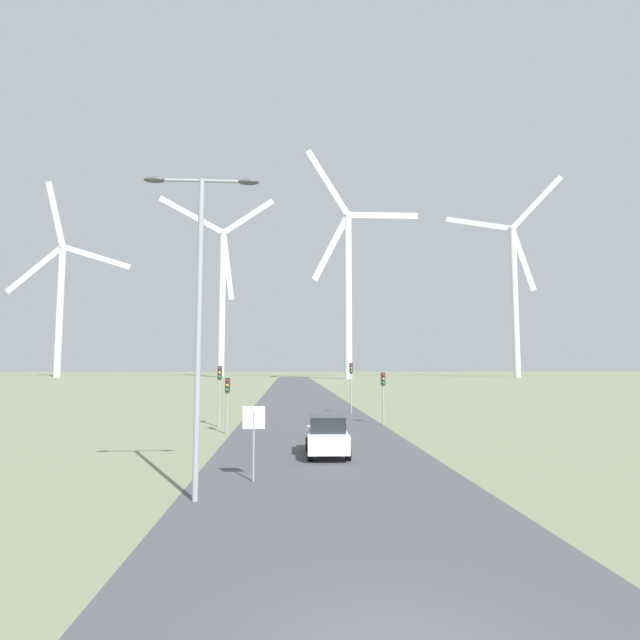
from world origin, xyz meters
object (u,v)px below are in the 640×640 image
at_px(wind_turbine_right, 514,284).
at_px(wind_turbine_left, 222,286).
at_px(stop_sign_near, 254,429).
at_px(traffic_light_post_near_right, 383,386).
at_px(traffic_light_post_near_left, 227,393).
at_px(traffic_light_post_mid_right, 351,377).
at_px(wind_turbine_far_left, 61,294).
at_px(car_approaching, 327,435).
at_px(traffic_light_post_mid_left, 220,382).
at_px(streetlamp, 199,293).
at_px(wind_turbine_center, 348,276).

bearing_deg(wind_turbine_right, wind_turbine_left, 173.93).
relative_size(stop_sign_near, traffic_light_post_near_right, 0.74).
height_order(traffic_light_post_near_left, traffic_light_post_mid_right, traffic_light_post_mid_right).
relative_size(traffic_light_post_near_left, wind_turbine_far_left, 0.05).
bearing_deg(wind_turbine_left, car_approaching, -80.52).
height_order(car_approaching, wind_turbine_far_left, wind_turbine_far_left).
relative_size(traffic_light_post_mid_left, wind_turbine_right, 0.06).
distance_m(stop_sign_near, wind_turbine_right, 163.90).
height_order(traffic_light_post_near_right, wind_turbine_right, wind_turbine_right).
height_order(car_approaching, wind_turbine_right, wind_turbine_right).
xyz_separation_m(traffic_light_post_mid_left, traffic_light_post_mid_right, (9.96, 8.14, 0.17)).
xyz_separation_m(traffic_light_post_near_right, wind_turbine_far_left, (-82.90, 135.28, 25.13)).
bearing_deg(wind_turbine_left, streetlamp, -82.63).
height_order(streetlamp, traffic_light_post_near_left, streetlamp).
xyz_separation_m(stop_sign_near, wind_turbine_far_left, (-75.05, 151.73, 25.92)).
height_order(wind_turbine_center, wind_turbine_right, wind_turbine_center).
bearing_deg(traffic_light_post_mid_right, stop_sign_near, -105.25).
distance_m(car_approaching, wind_turbine_center, 126.92).
height_order(stop_sign_near, wind_turbine_far_left, wind_turbine_far_left).
bearing_deg(wind_turbine_left, wind_turbine_far_left, -179.17).
xyz_separation_m(streetlamp, traffic_light_post_near_left, (-0.88, 15.01, -3.94)).
relative_size(traffic_light_post_near_left, traffic_light_post_mid_right, 0.78).
bearing_deg(wind_turbine_far_left, traffic_light_post_near_left, -62.46).
relative_size(stop_sign_near, wind_turbine_far_left, 0.04).
relative_size(traffic_light_post_near_left, wind_turbine_center, 0.05).
distance_m(streetlamp, traffic_light_post_near_right, 21.48).
relative_size(car_approaching, wind_turbine_center, 0.06).
height_order(traffic_light_post_near_right, car_approaching, traffic_light_post_near_right).
relative_size(stop_sign_near, wind_turbine_left, 0.04).
bearing_deg(traffic_light_post_mid_left, streetlamp, -84.36).
height_order(streetlamp, stop_sign_near, streetlamp).
height_order(traffic_light_post_mid_right, wind_turbine_center, wind_turbine_center).
distance_m(streetlamp, traffic_light_post_mid_right, 27.92).
bearing_deg(wind_turbine_center, traffic_light_post_mid_right, -96.71).
xyz_separation_m(traffic_light_post_mid_left, car_approaching, (6.43, -10.98, -2.07)).
height_order(traffic_light_post_mid_right, car_approaching, traffic_light_post_mid_right).
distance_m(streetlamp, wind_turbine_left, 158.19).
height_order(streetlamp, traffic_light_post_near_right, streetlamp).
xyz_separation_m(streetlamp, wind_turbine_left, (-20.04, 154.98, 24.58)).
distance_m(traffic_light_post_near_right, wind_turbine_center, 114.84).
bearing_deg(wind_turbine_right, car_approaching, -118.13).
bearing_deg(traffic_light_post_near_right, wind_turbine_center, 84.41).
bearing_deg(wind_turbine_right, traffic_light_post_near_left, -121.32).
height_order(traffic_light_post_mid_left, wind_turbine_center, wind_turbine_center).
relative_size(traffic_light_post_near_right, traffic_light_post_mid_left, 0.89).
relative_size(streetlamp, stop_sign_near, 3.83).
xyz_separation_m(streetlamp, wind_turbine_far_left, (-73.45, 154.21, 21.37)).
bearing_deg(traffic_light_post_mid_right, streetlamp, -107.08).
distance_m(traffic_light_post_mid_left, wind_turbine_far_left, 155.57).
distance_m(traffic_light_post_near_left, traffic_light_post_mid_right, 14.63).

